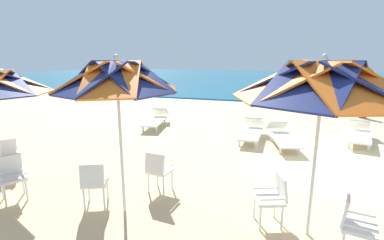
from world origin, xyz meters
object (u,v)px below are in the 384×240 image
object	(u,v)px
plastic_chair_3	(158,169)
sun_lounger_0	(359,134)
plastic_chair_4	(8,156)
plastic_chair_0	(354,222)
sun_lounger_2	(251,131)
plastic_chair_2	(94,181)
beach_umbrella_1	(117,79)
sun_lounger_3	(156,120)
plastic_chair_1	(273,196)
beachgoer_seated	(362,111)
sun_lounger_1	(282,137)
plastic_chair_5	(12,175)
beach_umbrella_0	(323,82)

from	to	relation	value
plastic_chair_3	sun_lounger_0	distance (m)	6.97
plastic_chair_4	sun_lounger_0	distance (m)	9.99
plastic_chair_0	sun_lounger_2	xyz separation A→B (m)	(-1.93, 5.27, -0.22)
plastic_chair_2	plastic_chair_4	world-z (taller)	same
plastic_chair_0	beach_umbrella_1	distance (m)	4.09
plastic_chair_3	plastic_chair_4	world-z (taller)	same
plastic_chair_0	sun_lounger_0	distance (m)	6.15
sun_lounger_0	sun_lounger_3	size ratio (longest dim) A/B	1.01
plastic_chair_1	beachgoer_seated	distance (m)	10.58
plastic_chair_1	sun_lounger_1	bearing A→B (deg)	87.96
sun_lounger_1	plastic_chair_5	bearing A→B (deg)	-134.38
plastic_chair_1	beach_umbrella_1	size ratio (longest dim) A/B	0.31
sun_lounger_3	beachgoer_seated	xyz separation A→B (m)	(8.24, 4.43, 0.01)
beach_umbrella_1	sun_lounger_0	distance (m)	8.08
plastic_chair_3	beachgoer_seated	world-z (taller)	beachgoer_seated
plastic_chair_1	sun_lounger_2	bearing A→B (deg)	99.75
plastic_chair_0	plastic_chair_2	world-z (taller)	same
plastic_chair_5	sun_lounger_3	xyz separation A→B (m)	(0.21, 6.14, -0.22)
plastic_chair_4	beachgoer_seated	xyz separation A→B (m)	(9.50, 9.79, -0.20)
sun_lounger_0	plastic_chair_0	bearing A→B (deg)	-103.39
beach_umbrella_1	sun_lounger_2	world-z (taller)	beach_umbrella_1
plastic_chair_0	sun_lounger_3	xyz separation A→B (m)	(-5.73, 5.95, -0.22)
plastic_chair_5	sun_lounger_1	world-z (taller)	plastic_chair_5
plastic_chair_5	sun_lounger_1	size ratio (longest dim) A/B	0.39
beach_umbrella_1	sun_lounger_3	world-z (taller)	beach_umbrella_1
beach_umbrella_1	beachgoer_seated	size ratio (longest dim) A/B	2.99
beach_umbrella_1	plastic_chair_2	size ratio (longest dim) A/B	3.19
plastic_chair_1	plastic_chair_5	size ratio (longest dim) A/B	1.00
beach_umbrella_1	beachgoer_seated	distance (m)	12.22
sun_lounger_0	sun_lounger_2	size ratio (longest dim) A/B	1.03
plastic_chair_1	sun_lounger_1	distance (m)	4.50
plastic_chair_1	plastic_chair_3	xyz separation A→B (m)	(-2.25, 0.47, 0.00)
sun_lounger_0	sun_lounger_1	bearing A→B (deg)	-155.89
beach_umbrella_0	plastic_chair_1	size ratio (longest dim) A/B	3.20
plastic_chair_4	sun_lounger_0	world-z (taller)	plastic_chair_4
sun_lounger_0	plastic_chair_2	bearing A→B (deg)	-133.64
sun_lounger_1	sun_lounger_3	bearing A→B (deg)	167.94
plastic_chair_3	beachgoer_seated	xyz separation A→B (m)	(5.86, 9.48, -0.20)
beach_umbrella_0	plastic_chair_4	world-z (taller)	beach_umbrella_0
plastic_chair_2	sun_lounger_2	bearing A→B (deg)	66.14
sun_lounger_2	plastic_chair_3	bearing A→B (deg)	-108.05
sun_lounger_2	sun_lounger_3	world-z (taller)	same
beachgoer_seated	sun_lounger_2	bearing A→B (deg)	-130.99
plastic_chair_0	sun_lounger_0	world-z (taller)	plastic_chair_0
sun_lounger_2	beachgoer_seated	distance (m)	6.77
beach_umbrella_1	plastic_chair_3	distance (m)	2.10
plastic_chair_1	plastic_chair_0	bearing A→B (deg)	-21.72
plastic_chair_2	sun_lounger_2	world-z (taller)	plastic_chair_2
plastic_chair_3	plastic_chair_5	distance (m)	2.82
plastic_chair_0	plastic_chair_2	size ratio (longest dim) A/B	1.00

